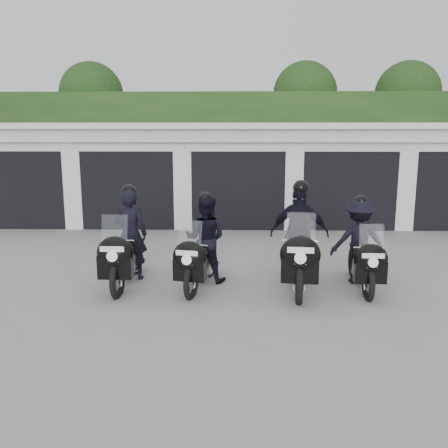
{
  "coord_description": "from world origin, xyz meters",
  "views": [
    {
      "loc": [
        -0.11,
        -7.7,
        2.71
      ],
      "look_at": [
        -0.29,
        0.87,
        1.05
      ],
      "focal_mm": 38.0,
      "sensor_mm": 36.0,
      "label": 1
    }
  ],
  "objects_px": {
    "police_bike_d": "(360,247)",
    "police_bike_b": "(203,245)",
    "police_bike_a": "(127,244)",
    "police_bike_c": "(299,241)"
  },
  "relations": [
    {
      "from": "police_bike_b",
      "to": "police_bike_c",
      "type": "distance_m",
      "value": 1.72
    },
    {
      "from": "police_bike_a",
      "to": "police_bike_c",
      "type": "xyz_separation_m",
      "value": [
        3.09,
        -0.04,
        0.09
      ]
    },
    {
      "from": "police_bike_a",
      "to": "police_bike_b",
      "type": "xyz_separation_m",
      "value": [
        1.38,
        0.01,
        -0.01
      ]
    },
    {
      "from": "police_bike_c",
      "to": "police_bike_d",
      "type": "distance_m",
      "value": 1.1
    },
    {
      "from": "police_bike_d",
      "to": "police_bike_b",
      "type": "bearing_deg",
      "value": -177.26
    },
    {
      "from": "police_bike_b",
      "to": "police_bike_d",
      "type": "bearing_deg",
      "value": 11.37
    },
    {
      "from": "police_bike_b",
      "to": "police_bike_c",
      "type": "xyz_separation_m",
      "value": [
        1.72,
        -0.05,
        0.1
      ]
    },
    {
      "from": "police_bike_a",
      "to": "police_bike_d",
      "type": "relative_size",
      "value": 1.1
    },
    {
      "from": "police_bike_a",
      "to": "police_bike_c",
      "type": "height_order",
      "value": "police_bike_c"
    },
    {
      "from": "police_bike_b",
      "to": "police_bike_a",
      "type": "bearing_deg",
      "value": -167.87
    }
  ]
}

